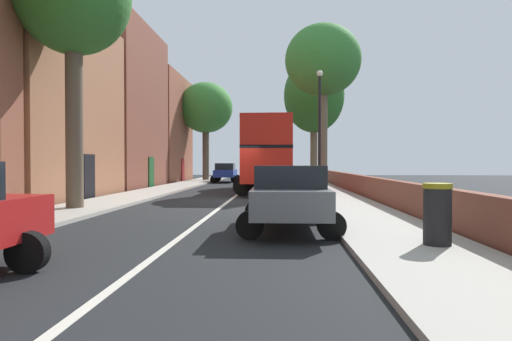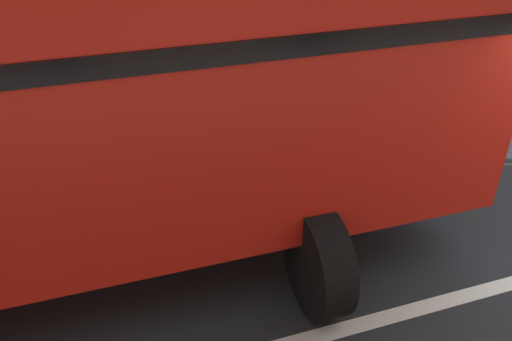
{
  "view_description": "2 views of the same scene",
  "coord_description": "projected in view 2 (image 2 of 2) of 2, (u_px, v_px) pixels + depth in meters",
  "views": [
    {
      "loc": [
        2.26,
        -19.36,
        1.7
      ],
      "look_at": [
        0.94,
        4.78,
        1.28
      ],
      "focal_mm": 30.36,
      "sensor_mm": 36.0,
      "label": 1
    },
    {
      "loc": [
        -2.86,
        4.38,
        3.66
      ],
      "look_at": [
        0.83,
        3.14,
        1.27
      ],
      "focal_mm": 37.47,
      "sensor_mm": 36.0,
      "label": 2
    }
  ],
  "objects": [
    {
      "name": "sidewalk_right",
      "position": [
        352.0,
        84.0,
        9.34
      ],
      "size": [
        2.6,
        60.0,
        0.12
      ],
      "primitive_type": "cube",
      "color": "#B2ADA3",
      "rests_on": "ground"
    },
    {
      "name": "boundary_wall_right",
      "position": [
        317.0,
        32.0,
        10.35
      ],
      "size": [
        0.36,
        54.0,
        1.07
      ],
      "primitive_type": "cube",
      "color": "brown",
      "rests_on": "ground"
    }
  ]
}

